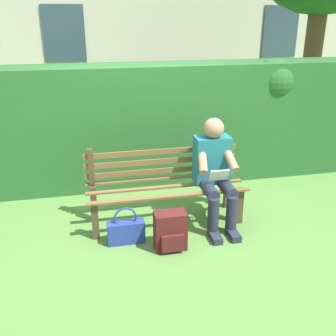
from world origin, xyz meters
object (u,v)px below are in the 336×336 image
park_bench (164,183)px  handbag (126,231)px  person_seated (215,170)px  backpack (170,231)px

park_bench → handbag: park_bench is taller
person_seated → backpack: (0.58, 0.44, -0.42)m
park_bench → backpack: size_ratio=4.39×
person_seated → handbag: person_seated is taller
park_bench → handbag: 0.71m
backpack → handbag: bearing=-25.5°
person_seated → backpack: size_ratio=2.95×
person_seated → handbag: bearing=13.5°
park_bench → person_seated: size_ratio=1.49×
backpack → handbag: 0.47m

